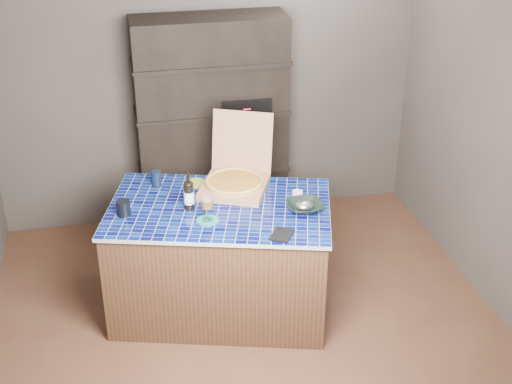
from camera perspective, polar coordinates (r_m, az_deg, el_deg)
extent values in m
plane|color=brown|center=(4.97, -0.44, -11.10)|extent=(3.50, 3.50, 0.00)
plane|color=#4D4743|center=(5.91, -3.98, 9.16)|extent=(3.50, 0.00, 3.50)
plane|color=#4D4743|center=(2.87, 6.77, -12.78)|extent=(3.50, 0.00, 3.50)
cube|color=black|center=(5.83, -3.54, 5.23)|extent=(1.20, 0.40, 1.80)
cube|color=black|center=(5.74, -1.04, 7.33)|extent=(0.40, 0.32, 0.12)
cube|color=#49301C|center=(4.99, -2.84, -5.39)|extent=(1.63, 1.26, 0.78)
cube|color=#040747|center=(4.79, -2.95, -1.31)|extent=(1.68, 1.31, 0.03)
cube|color=#B1795B|center=(4.98, -1.74, 0.40)|extent=(0.57, 0.57, 0.05)
cube|color=#B1795B|center=(5.11, -1.11, 4.09)|extent=(0.44, 0.27, 0.43)
cylinder|color=tan|center=(4.96, -1.75, 0.72)|extent=(0.40, 0.40, 0.01)
cylinder|color=#6A260B|center=(4.96, -1.75, 0.84)|extent=(0.35, 0.35, 0.01)
torus|color=tan|center=(4.95, -1.75, 0.90)|extent=(0.41, 0.41, 0.02)
cylinder|color=black|center=(4.73, -5.38, -0.34)|extent=(0.07, 0.07, 0.19)
ellipsoid|color=black|center=(4.68, -5.43, 0.66)|extent=(0.07, 0.07, 0.04)
cylinder|color=black|center=(4.66, -5.45, 1.14)|extent=(0.02, 0.02, 0.07)
cylinder|color=white|center=(4.73, -5.38, -0.44)|extent=(0.07, 0.07, 0.08)
cylinder|color=#4179DE|center=(4.74, -5.36, -0.72)|extent=(0.07, 0.07, 0.01)
cylinder|color=#4179DE|center=(4.71, -5.40, 0.04)|extent=(0.07, 0.07, 0.01)
cylinder|color=#187E70|center=(4.61, -3.89, -2.29)|extent=(0.15, 0.15, 0.01)
cylinder|color=white|center=(4.61, -3.89, -2.23)|extent=(0.07, 0.07, 0.01)
cylinder|color=white|center=(4.59, -3.91, -1.77)|extent=(0.01, 0.01, 0.08)
ellipsoid|color=white|center=(4.55, -3.94, -0.82)|extent=(0.08, 0.08, 0.11)
cylinder|color=#C07E1E|center=(4.55, -3.94, -0.93)|extent=(0.07, 0.07, 0.05)
cylinder|color=white|center=(4.54, -3.95, -0.59)|extent=(0.07, 0.07, 0.02)
cylinder|color=black|center=(4.73, -10.55, -1.27)|extent=(0.09, 0.09, 0.10)
cube|color=black|center=(4.44, 2.09, -3.44)|extent=(0.19, 0.21, 0.01)
imported|color=black|center=(4.72, 3.90, -1.18)|extent=(0.24, 0.24, 0.06)
ellipsoid|color=#B5B7C1|center=(4.72, 3.90, -1.07)|extent=(0.12, 0.10, 0.06)
cylinder|color=silver|center=(4.86, 3.33, -0.27)|extent=(0.07, 0.07, 0.06)
cylinder|color=black|center=(5.08, -7.97, 1.09)|extent=(0.07, 0.07, 0.11)
cylinder|color=#85BB28|center=(5.10, -4.86, 0.72)|extent=(0.16, 0.16, 0.01)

